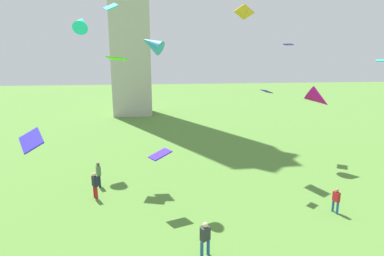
{
  "coord_description": "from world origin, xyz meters",
  "views": [
    {
      "loc": [
        -2.86,
        -1.22,
        9.11
      ],
      "look_at": [
        0.08,
        19.15,
        4.53
      ],
      "focal_mm": 28.43,
      "sensor_mm": 36.0,
      "label": 1
    }
  ],
  "objects_px": {
    "person_3": "(99,173)",
    "kite_flying_2": "(244,12)",
    "kite_flying_5": "(289,45)",
    "kite_flying_3": "(117,59)",
    "person_0": "(336,199)",
    "person_5": "(95,184)",
    "kite_flying_8": "(160,154)",
    "kite_flying_11": "(111,7)",
    "kite_flying_9": "(151,44)",
    "kite_flying_10": "(318,99)",
    "kite_flying_4": "(81,23)",
    "kite_flying_6": "(267,91)",
    "person_2": "(205,237)",
    "kite_flying_7": "(31,140)"
  },
  "relations": [
    {
      "from": "kite_flying_5",
      "to": "kite_flying_3",
      "type": "bearing_deg",
      "value": -36.67
    },
    {
      "from": "kite_flying_2",
      "to": "kite_flying_11",
      "type": "xyz_separation_m",
      "value": [
        -10.98,
        0.58,
        0.26
      ]
    },
    {
      "from": "person_3",
      "to": "kite_flying_4",
      "type": "height_order",
      "value": "kite_flying_4"
    },
    {
      "from": "person_3",
      "to": "kite_flying_4",
      "type": "distance_m",
      "value": 13.46
    },
    {
      "from": "person_2",
      "to": "kite_flying_8",
      "type": "xyz_separation_m",
      "value": [
        -1.84,
        5.17,
        2.54
      ]
    },
    {
      "from": "kite_flying_2",
      "to": "kite_flying_9",
      "type": "distance_m",
      "value": 9.92
    },
    {
      "from": "kite_flying_8",
      "to": "person_5",
      "type": "bearing_deg",
      "value": -53.49
    },
    {
      "from": "person_2",
      "to": "kite_flying_6",
      "type": "xyz_separation_m",
      "value": [
        5.88,
        8.0,
        5.97
      ]
    },
    {
      "from": "kite_flying_4",
      "to": "kite_flying_11",
      "type": "distance_m",
      "value": 3.72
    },
    {
      "from": "person_2",
      "to": "kite_flying_4",
      "type": "relative_size",
      "value": 0.77
    },
    {
      "from": "person_2",
      "to": "kite_flying_4",
      "type": "bearing_deg",
      "value": 88.63
    },
    {
      "from": "kite_flying_4",
      "to": "kite_flying_8",
      "type": "distance_m",
      "value": 15.52
    },
    {
      "from": "person_3",
      "to": "kite_flying_6",
      "type": "relative_size",
      "value": 1.99
    },
    {
      "from": "person_5",
      "to": "kite_flying_8",
      "type": "distance_m",
      "value": 5.4
    },
    {
      "from": "kite_flying_3",
      "to": "person_3",
      "type": "bearing_deg",
      "value": 75.85
    },
    {
      "from": "person_5",
      "to": "kite_flying_6",
      "type": "bearing_deg",
      "value": 65.34
    },
    {
      "from": "person_0",
      "to": "person_5",
      "type": "xyz_separation_m",
      "value": [
        -14.83,
        4.16,
        0.15
      ]
    },
    {
      "from": "kite_flying_9",
      "to": "kite_flying_10",
      "type": "xyz_separation_m",
      "value": [
        14.19,
        3.37,
        -4.29
      ]
    },
    {
      "from": "kite_flying_6",
      "to": "kite_flying_11",
      "type": "xyz_separation_m",
      "value": [
        -11.1,
        6.14,
        6.38
      ]
    },
    {
      "from": "kite_flying_10",
      "to": "kite_flying_5",
      "type": "bearing_deg",
      "value": 48.47
    },
    {
      "from": "kite_flying_3",
      "to": "kite_flying_10",
      "type": "distance_m",
      "value": 17.1
    },
    {
      "from": "kite_flying_4",
      "to": "kite_flying_11",
      "type": "bearing_deg",
      "value": 140.88
    },
    {
      "from": "kite_flying_5",
      "to": "kite_flying_9",
      "type": "bearing_deg",
      "value": -22.57
    },
    {
      "from": "person_0",
      "to": "person_2",
      "type": "relative_size",
      "value": 0.89
    },
    {
      "from": "person_0",
      "to": "kite_flying_7",
      "type": "xyz_separation_m",
      "value": [
        -16.67,
        -0.74,
        4.52
      ]
    },
    {
      "from": "kite_flying_9",
      "to": "kite_flying_11",
      "type": "relative_size",
      "value": 1.28
    },
    {
      "from": "kite_flying_11",
      "to": "kite_flying_8",
      "type": "bearing_deg",
      "value": -176.75
    },
    {
      "from": "person_3",
      "to": "kite_flying_6",
      "type": "distance_m",
      "value": 13.54
    },
    {
      "from": "kite_flying_2",
      "to": "kite_flying_11",
      "type": "distance_m",
      "value": 10.99
    },
    {
      "from": "person_3",
      "to": "kite_flying_2",
      "type": "relative_size",
      "value": 1.06
    },
    {
      "from": "kite_flying_3",
      "to": "kite_flying_6",
      "type": "distance_m",
      "value": 11.38
    },
    {
      "from": "person_2",
      "to": "person_3",
      "type": "distance_m",
      "value": 11.14
    },
    {
      "from": "kite_flying_4",
      "to": "person_5",
      "type": "bearing_deg",
      "value": 100.62
    },
    {
      "from": "person_5",
      "to": "kite_flying_2",
      "type": "relative_size",
      "value": 1.05
    },
    {
      "from": "person_3",
      "to": "kite_flying_2",
      "type": "distance_m",
      "value": 17.54
    },
    {
      "from": "kite_flying_3",
      "to": "kite_flying_4",
      "type": "distance_m",
      "value": 6.65
    },
    {
      "from": "person_0",
      "to": "person_3",
      "type": "bearing_deg",
      "value": -124.5
    },
    {
      "from": "person_2",
      "to": "person_5",
      "type": "height_order",
      "value": "person_5"
    },
    {
      "from": "kite_flying_9",
      "to": "person_3",
      "type": "bearing_deg",
      "value": -75.95
    },
    {
      "from": "person_5",
      "to": "kite_flying_6",
      "type": "xyz_separation_m",
      "value": [
        12.05,
        0.81,
        5.93
      ]
    },
    {
      "from": "kite_flying_7",
      "to": "kite_flying_8",
      "type": "relative_size",
      "value": 0.98
    },
    {
      "from": "kite_flying_2",
      "to": "kite_flying_11",
      "type": "bearing_deg",
      "value": -107.81
    },
    {
      "from": "person_0",
      "to": "person_3",
      "type": "distance_m",
      "value": 16.13
    },
    {
      "from": "person_5",
      "to": "kite_flying_9",
      "type": "relative_size",
      "value": 0.92
    },
    {
      "from": "person_2",
      "to": "kite_flying_2",
      "type": "xyz_separation_m",
      "value": [
        5.75,
        13.56,
        12.1
      ]
    },
    {
      "from": "person_5",
      "to": "kite_flying_7",
      "type": "bearing_deg",
      "value": -49.08
    },
    {
      "from": "kite_flying_2",
      "to": "kite_flying_5",
      "type": "xyz_separation_m",
      "value": [
        5.55,
        2.92,
        -2.46
      ]
    },
    {
      "from": "person_0",
      "to": "kite_flying_7",
      "type": "distance_m",
      "value": 17.29
    },
    {
      "from": "person_2",
      "to": "person_5",
      "type": "distance_m",
      "value": 9.48
    },
    {
      "from": "kite_flying_4",
      "to": "kite_flying_10",
      "type": "relative_size",
      "value": 0.85
    }
  ]
}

